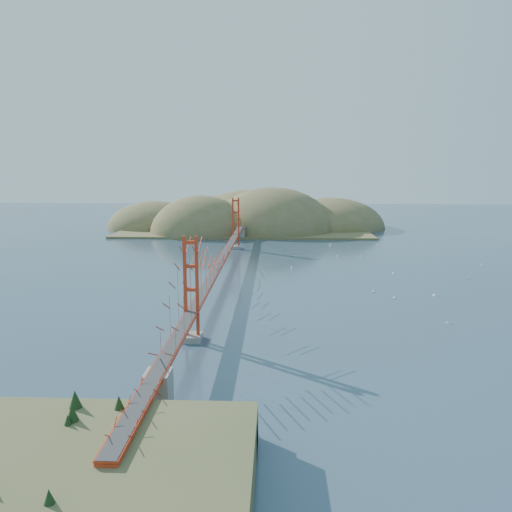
{
  "coord_description": "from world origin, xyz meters",
  "views": [
    {
      "loc": [
        9.17,
        -82.18,
        19.32
      ],
      "look_at": [
        5.81,
        0.0,
        3.97
      ],
      "focal_mm": 35.0,
      "sensor_mm": 36.0,
      "label": 1
    }
  ],
  "objects_px": {
    "bridge": "(221,238)",
    "fort": "(158,415)",
    "sailboat_1": "(434,294)",
    "sailboat_0": "(394,297)"
  },
  "relations": [
    {
      "from": "sailboat_1",
      "to": "bridge",
      "type": "bearing_deg",
      "value": 163.33
    },
    {
      "from": "sailboat_0",
      "to": "sailboat_1",
      "type": "distance_m",
      "value": 6.61
    },
    {
      "from": "sailboat_0",
      "to": "fort",
      "type": "bearing_deg",
      "value": -125.56
    },
    {
      "from": "bridge",
      "to": "fort",
      "type": "xyz_separation_m",
      "value": [
        0.4,
        -47.98,
        -6.34
      ]
    },
    {
      "from": "bridge",
      "to": "sailboat_0",
      "type": "bearing_deg",
      "value": -23.95
    },
    {
      "from": "fort",
      "to": "sailboat_0",
      "type": "height_order",
      "value": "fort"
    },
    {
      "from": "fort",
      "to": "sailboat_1",
      "type": "bearing_deg",
      "value": 49.82
    },
    {
      "from": "bridge",
      "to": "sailboat_1",
      "type": "distance_m",
      "value": 34.77
    },
    {
      "from": "sailboat_0",
      "to": "sailboat_1",
      "type": "xyz_separation_m",
      "value": [
        6.32,
        1.92,
        -0.0
      ]
    },
    {
      "from": "bridge",
      "to": "fort",
      "type": "distance_m",
      "value": 48.4
    }
  ]
}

